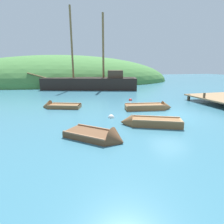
{
  "coord_description": "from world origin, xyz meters",
  "views": [
    {
      "loc": [
        -7.33,
        -10.51,
        3.34
      ],
      "look_at": [
        -4.22,
        0.65,
        0.34
      ],
      "focal_mm": 28.15,
      "sensor_mm": 36.0,
      "label": 1
    }
  ],
  "objects_px": {
    "rowboat_center": "(151,108)",
    "buoy_white": "(111,118)",
    "sailing_ship": "(91,85)",
    "rowboat_near_dock": "(101,138)",
    "buoy_red": "(130,100)",
    "rowboat_far": "(148,123)",
    "rowboat_outer_left": "(58,107)"
  },
  "relations": [
    {
      "from": "rowboat_far",
      "to": "buoy_white",
      "type": "xyz_separation_m",
      "value": [
        -1.65,
        2.15,
        -0.15
      ]
    },
    {
      "from": "rowboat_outer_left",
      "to": "rowboat_center",
      "type": "distance_m",
      "value": 7.7
    },
    {
      "from": "rowboat_center",
      "to": "buoy_white",
      "type": "bearing_deg",
      "value": -149.89
    },
    {
      "from": "rowboat_outer_left",
      "to": "rowboat_near_dock",
      "type": "relative_size",
      "value": 1.12
    },
    {
      "from": "rowboat_center",
      "to": "buoy_white",
      "type": "distance_m",
      "value": 3.99
    },
    {
      "from": "rowboat_outer_left",
      "to": "rowboat_near_dock",
      "type": "xyz_separation_m",
      "value": [
        2.07,
        -7.43,
        0.0
      ]
    },
    {
      "from": "rowboat_near_dock",
      "to": "buoy_white",
      "type": "distance_m",
      "value": 3.7
    },
    {
      "from": "rowboat_far",
      "to": "rowboat_near_dock",
      "type": "relative_size",
      "value": 1.19
    },
    {
      "from": "rowboat_outer_left",
      "to": "buoy_white",
      "type": "height_order",
      "value": "rowboat_outer_left"
    },
    {
      "from": "rowboat_far",
      "to": "sailing_ship",
      "type": "bearing_deg",
      "value": -64.39
    },
    {
      "from": "sailing_ship",
      "to": "rowboat_center",
      "type": "bearing_deg",
      "value": 117.31
    },
    {
      "from": "rowboat_outer_left",
      "to": "buoy_white",
      "type": "bearing_deg",
      "value": 151.13
    },
    {
      "from": "rowboat_near_dock",
      "to": "buoy_red",
      "type": "height_order",
      "value": "rowboat_near_dock"
    },
    {
      "from": "rowboat_center",
      "to": "buoy_white",
      "type": "height_order",
      "value": "rowboat_center"
    },
    {
      "from": "rowboat_outer_left",
      "to": "sailing_ship",
      "type": "bearing_deg",
      "value": -91.49
    },
    {
      "from": "sailing_ship",
      "to": "rowboat_center",
      "type": "xyz_separation_m",
      "value": [
        2.54,
        -14.6,
        -0.49
      ]
    },
    {
      "from": "rowboat_far",
      "to": "buoy_red",
      "type": "xyz_separation_m",
      "value": [
        1.89,
        7.64,
        -0.15
      ]
    },
    {
      "from": "rowboat_far",
      "to": "rowboat_center",
      "type": "distance_m",
      "value": 4.14
    },
    {
      "from": "sailing_ship",
      "to": "rowboat_outer_left",
      "type": "distance_m",
      "value": 12.9
    },
    {
      "from": "rowboat_outer_left",
      "to": "rowboat_near_dock",
      "type": "distance_m",
      "value": 7.71
    },
    {
      "from": "rowboat_far",
      "to": "rowboat_near_dock",
      "type": "height_order",
      "value": "rowboat_near_dock"
    },
    {
      "from": "rowboat_far",
      "to": "rowboat_center",
      "type": "bearing_deg",
      "value": -96.01
    },
    {
      "from": "rowboat_far",
      "to": "buoy_red",
      "type": "bearing_deg",
      "value": -79.7
    },
    {
      "from": "sailing_ship",
      "to": "buoy_white",
      "type": "height_order",
      "value": "sailing_ship"
    },
    {
      "from": "rowboat_near_dock",
      "to": "buoy_red",
      "type": "distance_m",
      "value": 10.19
    },
    {
      "from": "buoy_red",
      "to": "rowboat_far",
      "type": "bearing_deg",
      "value": -103.88
    },
    {
      "from": "rowboat_center",
      "to": "buoy_white",
      "type": "relative_size",
      "value": 9.28
    },
    {
      "from": "rowboat_center",
      "to": "buoy_red",
      "type": "distance_m",
      "value": 4.07
    },
    {
      "from": "sailing_ship",
      "to": "rowboat_far",
      "type": "relative_size",
      "value": 4.58
    },
    {
      "from": "sailing_ship",
      "to": "rowboat_near_dock",
      "type": "relative_size",
      "value": 5.46
    },
    {
      "from": "sailing_ship",
      "to": "buoy_white",
      "type": "xyz_separation_m",
      "value": [
        -1.19,
        -16.03,
        -0.63
      ]
    },
    {
      "from": "rowboat_center",
      "to": "rowboat_near_dock",
      "type": "bearing_deg",
      "value": -127.81
    }
  ]
}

